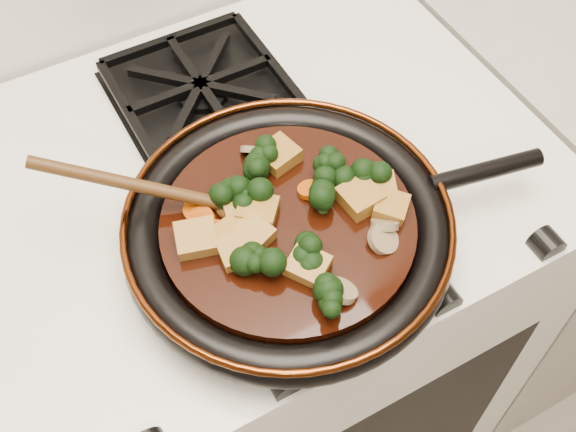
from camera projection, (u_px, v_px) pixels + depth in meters
stove at (260, 326)px, 1.29m from camera, size 0.76×0.60×0.90m
burner_grate_front at (303, 239)px, 0.84m from camera, size 0.23×0.23×0.03m
burner_grate_back at (201, 90)px, 0.98m from camera, size 0.23×0.23×0.03m
skillet at (290, 229)px, 0.81m from camera, size 0.50×0.37×0.05m
braising_sauce at (288, 227)px, 0.81m from camera, size 0.29×0.29×0.02m
tofu_cube_0 at (196, 239)px, 0.78m from camera, size 0.05×0.05×0.03m
tofu_cube_1 at (360, 198)px, 0.81m from camera, size 0.04×0.05×0.03m
tofu_cube_2 at (381, 189)px, 0.82m from camera, size 0.05×0.05×0.03m
tofu_cube_3 at (257, 212)px, 0.80m from camera, size 0.06×0.06×0.03m
tofu_cube_4 at (252, 236)px, 0.78m from camera, size 0.05×0.05×0.03m
tofu_cube_5 at (238, 205)px, 0.80m from camera, size 0.04×0.05×0.02m
tofu_cube_6 at (238, 251)px, 0.77m from camera, size 0.04×0.04×0.03m
tofu_cube_7 at (391, 207)px, 0.80m from camera, size 0.05×0.05×0.02m
tofu_cube_8 at (235, 234)px, 0.78m from camera, size 0.05×0.04×0.02m
tofu_cube_9 at (278, 156)px, 0.84m from camera, size 0.05×0.05×0.02m
tofu_cube_10 at (308, 266)px, 0.76m from camera, size 0.05×0.06×0.03m
broccoli_floret_0 at (304, 260)px, 0.76m from camera, size 0.09×0.09×0.07m
broccoli_floret_1 at (334, 167)px, 0.83m from camera, size 0.07×0.07×0.05m
broccoli_floret_2 at (323, 204)px, 0.80m from camera, size 0.07×0.07×0.06m
broccoli_floret_3 at (332, 178)px, 0.82m from camera, size 0.08×0.09×0.06m
broccoli_floret_4 at (331, 301)px, 0.73m from camera, size 0.07×0.07×0.07m
broccoli_floret_5 at (233, 199)px, 0.81m from camera, size 0.08×0.08×0.07m
broccoli_floret_6 at (263, 162)px, 0.84m from camera, size 0.08×0.07×0.06m
broccoli_floret_7 at (246, 196)px, 0.81m from camera, size 0.08×0.09×0.06m
broccoli_floret_8 at (371, 173)px, 0.83m from camera, size 0.09×0.08×0.06m
broccoli_floret_9 at (258, 263)px, 0.76m from camera, size 0.07×0.07×0.06m
carrot_coin_0 at (309, 190)px, 0.82m from camera, size 0.03×0.03×0.01m
carrot_coin_1 at (222, 201)px, 0.81m from camera, size 0.03×0.03×0.01m
carrot_coin_2 at (197, 210)px, 0.80m from camera, size 0.03×0.03×0.01m
carrot_coin_3 at (216, 231)px, 0.79m from camera, size 0.03×0.03×0.02m
carrot_coin_4 at (202, 220)px, 0.80m from camera, size 0.03×0.03×0.02m
mushroom_slice_0 at (385, 224)px, 0.79m from camera, size 0.04×0.04×0.03m
mushroom_slice_1 at (383, 239)px, 0.78m from camera, size 0.05×0.05×0.03m
mushroom_slice_2 at (341, 290)px, 0.74m from camera, size 0.04×0.04×0.02m
mushroom_slice_3 at (254, 150)px, 0.85m from camera, size 0.04×0.04×0.03m
wooden_spoon at (182, 195)px, 0.79m from camera, size 0.14×0.10×0.23m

